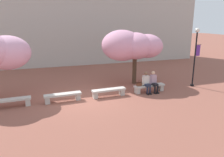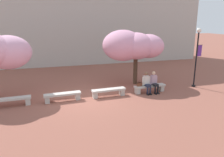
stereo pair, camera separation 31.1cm
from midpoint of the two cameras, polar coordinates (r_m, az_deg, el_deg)
name	(u,v)px [view 1 (the left image)]	position (r m, az deg, el deg)	size (l,w,h in m)	color
ground_plane	(87,99)	(12.42, -7.34, -5.28)	(100.00, 100.00, 0.00)	#8E5142
building_facade	(61,7)	(22.93, -13.58, 17.64)	(28.00, 4.00, 10.95)	#B7B2A8
stone_bench_west_end	(10,102)	(12.27, -25.70, -5.45)	(2.00, 0.51, 0.45)	#BCB7AD
stone_bench_near_west	(63,96)	(12.16, -13.44, -4.49)	(2.00, 0.51, 0.45)	#BCB7AD
stone_bench_center	(109,91)	(12.61, -1.55, -3.36)	(2.00, 0.51, 0.45)	#BCB7AD
stone_bench_near_east	(149,87)	(13.55, 9.08, -2.22)	(2.00, 0.51, 0.45)	#BCB7AD
person_seated_left	(146,82)	(13.29, 8.31, -0.79)	(0.51, 0.70, 1.29)	black
person_seated_right	(154,81)	(13.51, 10.20, -0.60)	(0.51, 0.70, 1.29)	black
handbag	(139,84)	(13.17, 6.43, -1.40)	(0.30, 0.15, 0.34)	brown
cherry_tree_main	(132,46)	(14.82, 4.57, 8.51)	(4.11, 2.88, 3.67)	#473323
lamp_post_with_banner	(196,52)	(15.08, 20.42, 6.51)	(0.54, 0.28, 3.81)	black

